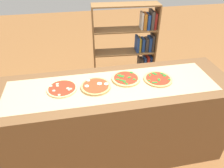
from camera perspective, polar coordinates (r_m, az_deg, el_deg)
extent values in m
plane|color=brown|center=(2.71, 0.00, -17.28)|extent=(12.00, 12.00, 0.00)
cube|color=brown|center=(2.35, 0.00, -10.07)|extent=(2.43, 0.74, 0.96)
cube|color=tan|center=(2.04, 0.00, -0.44)|extent=(2.02, 0.52, 0.00)
cylinder|color=#E5C17F|center=(2.03, -13.31, -1.25)|extent=(0.28, 0.28, 0.02)
cylinder|color=red|center=(2.03, -13.35, -1.03)|extent=(0.25, 0.25, 0.00)
cylinder|color=#C6B28E|center=(2.00, -11.82, -1.25)|extent=(0.03, 0.03, 0.01)
cylinder|color=#C6B28E|center=(1.99, -11.10, -1.31)|extent=(0.03, 0.03, 0.01)
cylinder|color=#C6B28E|center=(1.94, -14.07, -2.90)|extent=(0.03, 0.03, 0.01)
cylinder|color=#C6B28E|center=(2.07, -16.21, -0.53)|extent=(0.03, 0.03, 0.01)
cylinder|color=#C6B28E|center=(1.98, -11.56, -1.61)|extent=(0.02, 0.02, 0.01)
cylinder|color=#C6B28E|center=(2.08, -14.55, -0.02)|extent=(0.03, 0.03, 0.01)
cylinder|color=#C6B28E|center=(2.00, -15.44, -1.78)|extent=(0.03, 0.03, 0.01)
cylinder|color=#C6B28E|center=(2.06, -14.51, -0.52)|extent=(0.03, 0.03, 0.01)
cylinder|color=tan|center=(2.01, -4.42, -0.59)|extent=(0.28, 0.28, 0.02)
cylinder|color=red|center=(2.01, -4.44, -0.31)|extent=(0.25, 0.25, 0.00)
cylinder|color=#EFE5CC|center=(2.00, -6.81, -0.58)|extent=(0.04, 0.04, 0.00)
cylinder|color=#EFE5CC|center=(2.02, -3.40, 0.10)|extent=(0.05, 0.05, 0.00)
cylinder|color=#EFE5CC|center=(2.02, -1.60, 0.10)|extent=(0.04, 0.04, 0.00)
cylinder|color=#EFE5CC|center=(2.07, -6.40, 0.94)|extent=(0.03, 0.03, 0.00)
cylinder|color=#DBB26B|center=(2.12, 3.78, 1.45)|extent=(0.28, 0.28, 0.02)
cylinder|color=red|center=(2.12, 3.79, 1.71)|extent=(0.24, 0.24, 0.00)
ellipsoid|color=#286B23|center=(2.12, 4.66, 1.80)|extent=(0.05, 0.05, 0.00)
ellipsoid|color=#286B23|center=(2.13, 2.37, 2.13)|extent=(0.05, 0.05, 0.00)
ellipsoid|color=#286B23|center=(2.07, 2.53, 1.03)|extent=(0.06, 0.04, 0.00)
ellipsoid|color=#286B23|center=(2.12, 2.75, 1.95)|extent=(0.05, 0.03, 0.00)
ellipsoid|color=#286B23|center=(2.20, 5.23, 3.12)|extent=(0.05, 0.06, 0.00)
ellipsoid|color=#286B23|center=(2.05, 3.35, 0.70)|extent=(0.04, 0.05, 0.00)
ellipsoid|color=#286B23|center=(2.15, 1.89, 2.42)|extent=(0.05, 0.04, 0.00)
ellipsoid|color=#286B23|center=(2.13, 2.82, 2.14)|extent=(0.06, 0.05, 0.00)
ellipsoid|color=#286B23|center=(2.08, 1.53, 1.29)|extent=(0.04, 0.04, 0.00)
ellipsoid|color=#286B23|center=(2.09, 6.03, 1.31)|extent=(0.04, 0.04, 0.00)
ellipsoid|color=#286B23|center=(2.02, 3.97, 0.09)|extent=(0.04, 0.04, 0.00)
ellipsoid|color=#286B23|center=(2.06, 3.23, 0.78)|extent=(0.04, 0.04, 0.00)
cylinder|color=tan|center=(2.16, 12.30, 1.31)|extent=(0.28, 0.28, 0.02)
cylinder|color=red|center=(2.16, 12.33, 1.51)|extent=(0.24, 0.24, 0.00)
ellipsoid|color=#286B23|center=(2.22, 13.94, 2.35)|extent=(0.04, 0.04, 0.00)
ellipsoid|color=#286B23|center=(2.08, 11.12, 0.41)|extent=(0.04, 0.04, 0.00)
ellipsoid|color=#286B23|center=(2.09, 11.77, 0.46)|extent=(0.04, 0.03, 0.00)
ellipsoid|color=#286B23|center=(2.16, 15.20, 1.19)|extent=(0.04, 0.04, 0.00)
ellipsoid|color=#286B23|center=(2.21, 14.01, 2.19)|extent=(0.04, 0.04, 0.00)
ellipsoid|color=#286B23|center=(2.24, 13.29, 2.80)|extent=(0.05, 0.05, 0.00)
ellipsoid|color=#286B23|center=(2.11, 10.00, 1.00)|extent=(0.04, 0.04, 0.00)
ellipsoid|color=#286B23|center=(2.13, 12.56, 1.16)|extent=(0.04, 0.06, 0.00)
ellipsoid|color=#286B23|center=(2.19, 10.18, 2.39)|extent=(0.04, 0.05, 0.00)
ellipsoid|color=#286B23|center=(2.21, 11.69, 2.61)|extent=(0.04, 0.04, 0.00)
ellipsoid|color=#286B23|center=(2.23, 11.14, 2.90)|extent=(0.05, 0.04, 0.00)
cube|color=brown|center=(3.36, 11.08, 8.94)|extent=(0.04, 0.25, 1.41)
cube|color=brown|center=(3.22, -4.83, 8.26)|extent=(0.04, 0.25, 1.41)
cube|color=brown|center=(3.62, 2.94, -1.23)|extent=(0.91, 0.32, 0.02)
cube|color=#753384|center=(3.64, 9.45, 0.50)|extent=(0.05, 0.18, 0.18)
cube|color=gold|center=(3.61, 8.69, 0.86)|extent=(0.06, 0.21, 0.24)
cube|color=#47423D|center=(3.61, 7.91, 0.73)|extent=(0.05, 0.17, 0.23)
cube|color=#2D753D|center=(3.59, 7.18, 0.79)|extent=(0.05, 0.19, 0.25)
cube|color=brown|center=(3.43, 3.11, 3.47)|extent=(0.91, 0.32, 0.02)
cube|color=#234799|center=(3.45, 10.13, 5.76)|extent=(0.04, 0.16, 0.25)
cube|color=#B22823|center=(3.44, 9.37, 5.68)|extent=(0.05, 0.19, 0.25)
cube|color=#234799|center=(3.43, 8.60, 5.60)|extent=(0.04, 0.18, 0.24)
cube|color=#47423D|center=(3.42, 7.83, 5.34)|extent=(0.05, 0.15, 0.21)
cube|color=#47423D|center=(3.41, 7.21, 5.47)|extent=(0.04, 0.14, 0.23)
cube|color=brown|center=(3.26, 3.30, 8.69)|extent=(0.91, 0.32, 0.02)
cube|color=#47423D|center=(3.30, 10.76, 11.01)|extent=(0.04, 0.18, 0.25)
cube|color=#234799|center=(3.29, 10.02, 10.71)|extent=(0.05, 0.17, 0.21)
cube|color=#47423D|center=(3.28, 9.21, 10.56)|extent=(0.05, 0.14, 0.19)
cube|color=#234799|center=(3.27, 8.24, 10.55)|extent=(0.05, 0.15, 0.20)
cube|color=gold|center=(3.26, 7.38, 10.63)|extent=(0.04, 0.15, 0.21)
cube|color=#234799|center=(3.24, 6.76, 10.75)|extent=(0.05, 0.19, 0.23)
cube|color=brown|center=(3.12, 3.51, 14.42)|extent=(0.91, 0.32, 0.02)
cube|color=#B22823|center=(3.18, 11.37, 16.52)|extent=(0.05, 0.17, 0.22)
cube|color=#47423D|center=(3.16, 10.55, 16.79)|extent=(0.06, 0.21, 0.25)
cube|color=#234799|center=(3.15, 9.59, 16.40)|extent=(0.05, 0.20, 0.21)
cube|color=orange|center=(3.14, 8.76, 16.50)|extent=(0.05, 0.16, 0.22)
cube|color=silver|center=(3.13, 7.97, 16.64)|extent=(0.04, 0.14, 0.23)
cube|color=brown|center=(3.02, 3.76, 20.61)|extent=(0.91, 0.32, 0.02)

